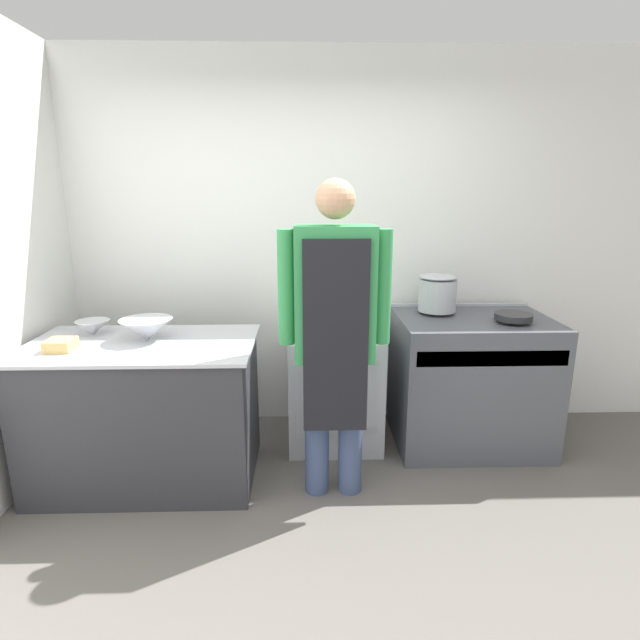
{
  "coord_description": "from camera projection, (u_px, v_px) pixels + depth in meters",
  "views": [
    {
      "loc": [
        -0.01,
        -1.93,
        1.74
      ],
      "look_at": [
        0.08,
        0.95,
        0.99
      ],
      "focal_mm": 28.0,
      "sensor_mm": 36.0,
      "label": 1
    }
  ],
  "objects": [
    {
      "name": "ground_plane",
      "position": [
        309.0,
        579.0,
        2.31
      ],
      "size": [
        14.0,
        14.0,
        0.0
      ],
      "primitive_type": "plane",
      "color": "#5B5651"
    },
    {
      "name": "small_bowl",
      "position": [
        93.0,
        328.0,
        3.09
      ],
      "size": [
        0.2,
        0.2,
        0.09
      ],
      "color": "#B2B5BC",
      "rests_on": "prep_counter"
    },
    {
      "name": "person_cook",
      "position": [
        335.0,
        325.0,
        2.74
      ],
      "size": [
        0.62,
        0.24,
        1.81
      ],
      "color": "#38476B",
      "rests_on": "ground_plane"
    },
    {
      "name": "stove",
      "position": [
        470.0,
        381.0,
        3.49
      ],
      "size": [
        1.03,
        0.75,
        0.93
      ],
      "color": "#4C4F56",
      "rests_on": "ground_plane"
    },
    {
      "name": "wall_left",
      "position": [
        9.0,
        261.0,
        2.89
      ],
      "size": [
        0.05,
        8.0,
        2.7
      ],
      "color": "white",
      "rests_on": "ground_plane"
    },
    {
      "name": "stock_pot",
      "position": [
        438.0,
        292.0,
        3.45
      ],
      "size": [
        0.26,
        0.26,
        0.26
      ],
      "color": "#B2B5BC",
      "rests_on": "stove"
    },
    {
      "name": "wall_back",
      "position": [
        306.0,
        246.0,
        3.66
      ],
      "size": [
        8.0,
        0.05,
        2.7
      ],
      "color": "white",
      "rests_on": "ground_plane"
    },
    {
      "name": "prep_counter",
      "position": [
        147.0,
        411.0,
        3.05
      ],
      "size": [
        1.34,
        0.8,
        0.87
      ],
      "color": "#2D2D33",
      "rests_on": "ground_plane"
    },
    {
      "name": "saute_pan",
      "position": [
        513.0,
        317.0,
        3.24
      ],
      "size": [
        0.24,
        0.24,
        0.04
      ],
      "color": "#262628",
      "rests_on": "stove"
    },
    {
      "name": "plastic_tub",
      "position": [
        61.0,
        345.0,
        2.79
      ],
      "size": [
        0.14,
        0.14,
        0.06
      ],
      "color": "#D8B266",
      "rests_on": "prep_counter"
    },
    {
      "name": "fridge_unit",
      "position": [
        334.0,
        386.0,
        3.54
      ],
      "size": [
        0.63,
        0.66,
        0.8
      ],
      "color": "silver",
      "rests_on": "ground_plane"
    },
    {
      "name": "mixing_bowl",
      "position": [
        147.0,
        330.0,
        2.98
      ],
      "size": [
        0.31,
        0.31,
        0.13
      ],
      "color": "#B2B5BC",
      "rests_on": "prep_counter"
    }
  ]
}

